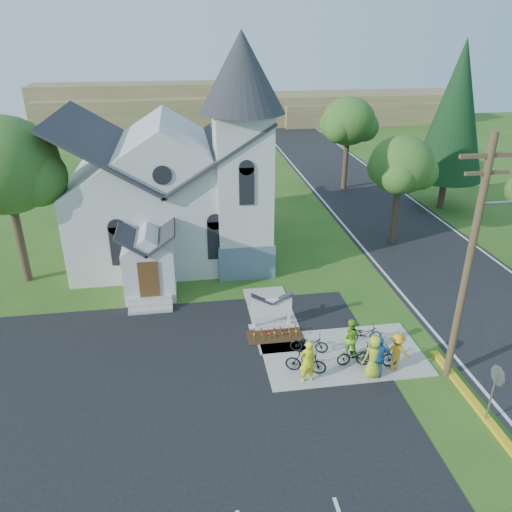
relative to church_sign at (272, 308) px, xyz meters
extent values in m
plane|color=#2C5819|center=(1.20, -3.20, -1.03)|extent=(120.00, 120.00, 0.00)
cube|color=black|center=(-5.80, -5.20, -1.02)|extent=(20.00, 16.00, 0.02)
cube|color=black|center=(11.20, 11.80, -1.02)|extent=(8.00, 90.00, 0.02)
cube|color=#A4A094|center=(2.70, -2.70, -1.00)|extent=(7.00, 4.00, 0.05)
cube|color=silver|center=(-4.80, 9.80, 1.47)|extent=(11.00, 9.00, 5.00)
cube|color=slate|center=(-0.50, 6.50, -0.03)|extent=(3.20, 3.20, 2.00)
cube|color=silver|center=(-0.50, 6.50, 3.47)|extent=(3.00, 3.00, 9.00)
cone|color=#2B2B30|center=(-0.50, 6.50, 9.97)|extent=(4.50, 4.50, 4.00)
cube|color=silver|center=(-5.80, 4.10, 0.37)|extent=(2.60, 2.40, 2.80)
cube|color=#543418|center=(-5.80, 2.87, 0.47)|extent=(1.00, 0.10, 2.00)
cube|color=#A4A094|center=(0.00, 0.00, -0.98)|extent=(2.20, 0.40, 0.10)
cube|color=white|center=(-0.85, 0.00, -0.48)|extent=(0.12, 0.12, 1.00)
cube|color=white|center=(0.85, 0.00, -0.48)|extent=(0.12, 0.12, 1.00)
cube|color=white|center=(0.00, 0.00, 0.02)|extent=(1.90, 0.14, 0.90)
cube|color=#341C0E|center=(0.00, -0.90, -0.99)|extent=(2.60, 1.10, 0.07)
cylinder|color=#483124|center=(6.50, -4.70, 3.97)|extent=(0.28, 0.28, 10.00)
cube|color=#483124|center=(6.50, -4.70, 8.17)|extent=(2.20, 0.14, 0.14)
cube|color=#483124|center=(6.50, -4.70, 7.57)|extent=(1.60, 0.12, 0.12)
cylinder|color=gray|center=(7.60, -4.70, 6.47)|extent=(2.20, 0.10, 0.10)
cylinder|color=gray|center=(6.60, -7.40, 0.07)|extent=(0.07, 0.07, 2.20)
cylinder|color=#B21414|center=(6.65, -7.40, 1.07)|extent=(0.04, 0.76, 0.76)
cylinder|color=#392C1F|center=(-12.80, 6.80, 1.45)|extent=(0.44, 0.44, 4.95)
ellipsoid|color=#285C1F|center=(-12.80, 6.80, 5.60)|extent=(5.60, 5.60, 5.04)
cylinder|color=#392C1F|center=(9.70, 8.80, 1.00)|extent=(0.44, 0.44, 4.05)
ellipsoid|color=#285C1F|center=(9.70, 8.80, 4.22)|extent=(4.00, 4.00, 3.60)
cylinder|color=#392C1F|center=(10.20, 20.80, 1.22)|extent=(0.44, 0.44, 4.50)
ellipsoid|color=#285C1F|center=(10.20, 20.80, 4.79)|extent=(4.40, 4.40, 3.96)
cylinder|color=#392C1F|center=(16.20, 14.80, 0.17)|extent=(0.50, 0.50, 2.40)
cone|color=black|center=(16.20, 14.80, 6.37)|extent=(5.20, 5.20, 10.00)
cube|color=brown|center=(7.20, 52.80, 0.97)|extent=(60.00, 8.00, 4.00)
cube|color=brown|center=(-8.80, 54.80, 1.77)|extent=(30.00, 6.00, 5.60)
cube|color=brown|center=(23.20, 50.80, 0.47)|extent=(25.00, 6.00, 3.00)
imported|color=yellow|center=(0.68, -4.20, -0.02)|extent=(0.76, 0.56, 1.91)
imported|color=black|center=(1.25, -2.31, -0.54)|extent=(1.77, 1.02, 0.88)
imported|color=#6FB822|center=(2.91, -2.76, -0.08)|extent=(1.05, 0.94, 1.79)
imported|color=black|center=(0.76, -3.68, -0.46)|extent=(1.78, 1.08, 1.03)
imported|color=blue|center=(3.60, -4.37, -0.03)|extent=(1.20, 0.76, 1.90)
imported|color=black|center=(3.04, -3.46, -0.52)|extent=(1.75, 0.62, 0.92)
imported|color=orange|center=(4.51, -3.99, -0.12)|extent=(1.26, 1.01, 1.71)
imported|color=black|center=(3.81, -3.72, -0.45)|extent=(1.81, 0.90, 1.05)
imported|color=#A3BA23|center=(3.42, -4.30, -0.01)|extent=(1.03, 0.76, 1.93)
imported|color=black|center=(3.92, -1.91, -0.56)|extent=(1.64, 0.72, 0.83)
camera|label=1|loc=(-3.78, -19.93, 12.21)|focal=35.00mm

